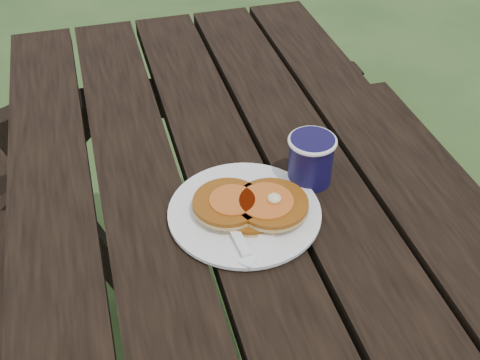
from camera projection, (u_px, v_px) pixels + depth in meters
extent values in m
cube|color=black|center=(268.00, 282.00, 0.89)|extent=(0.75, 1.80, 0.04)
cylinder|color=white|center=(244.00, 213.00, 0.97)|extent=(0.32, 0.32, 0.01)
cylinder|color=#914C10|center=(249.00, 209.00, 0.96)|extent=(0.11, 0.11, 0.01)
cylinder|color=#914C10|center=(228.00, 203.00, 0.96)|extent=(0.11, 0.11, 0.01)
cylinder|color=#914C10|center=(272.00, 204.00, 0.96)|extent=(0.12, 0.12, 0.01)
cylinder|color=#B35019|center=(266.00, 200.00, 0.95)|extent=(0.09, 0.09, 0.00)
ellipsoid|color=#F4E59E|center=(274.00, 198.00, 0.95)|extent=(0.02, 0.02, 0.01)
cube|color=white|center=(272.00, 228.00, 0.94)|extent=(0.14, 0.14, 0.00)
cylinder|color=#110D37|center=(311.00, 160.00, 1.02)|extent=(0.07, 0.07, 0.09)
torus|color=white|center=(313.00, 141.00, 0.99)|extent=(0.08, 0.08, 0.01)
cylinder|color=black|center=(312.00, 142.00, 0.99)|extent=(0.07, 0.07, 0.01)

